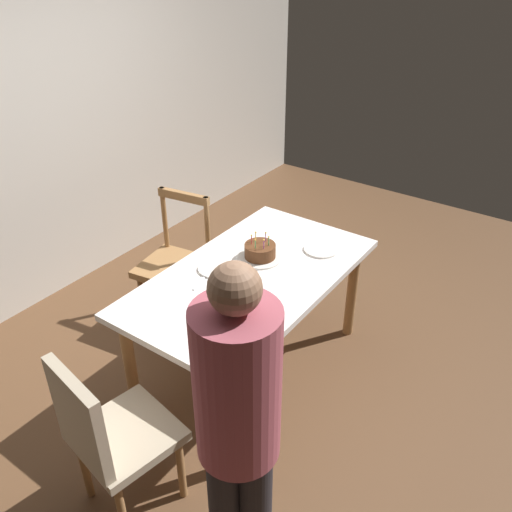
{
  "coord_description": "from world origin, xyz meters",
  "views": [
    {
      "loc": [
        -2.17,
        -1.57,
        2.5
      ],
      "look_at": [
        0.05,
        0.0,
        0.85
      ],
      "focal_mm": 37.78,
      "sensor_mm": 36.0,
      "label": 1
    }
  ],
  "objects_px": {
    "plate_near_guest": "(321,249)",
    "chair_spindle_back": "(175,264)",
    "dining_table": "(251,287)",
    "birthday_cake": "(260,252)",
    "plate_far_side": "(216,268)",
    "chair_upholstered": "(108,433)",
    "person_celebrant": "(238,422)",
    "plate_near_celebrant": "(233,323)"
  },
  "relations": [
    {
      "from": "plate_near_guest",
      "to": "chair_upholstered",
      "type": "xyz_separation_m",
      "value": [
        -1.67,
        0.16,
        -0.22
      ]
    },
    {
      "from": "person_celebrant",
      "to": "chair_upholstered",
      "type": "bearing_deg",
      "value": 100.5
    },
    {
      "from": "plate_far_side",
      "to": "chair_spindle_back",
      "type": "xyz_separation_m",
      "value": [
        0.23,
        0.57,
        -0.3
      ]
    },
    {
      "from": "birthday_cake",
      "to": "plate_near_celebrant",
      "type": "height_order",
      "value": "birthday_cake"
    },
    {
      "from": "plate_near_celebrant",
      "to": "chair_spindle_back",
      "type": "xyz_separation_m",
      "value": [
        0.59,
        0.98,
        -0.3
      ]
    },
    {
      "from": "birthday_cake",
      "to": "chair_spindle_back",
      "type": "height_order",
      "value": "chair_spindle_back"
    },
    {
      "from": "birthday_cake",
      "to": "plate_near_guest",
      "type": "height_order",
      "value": "birthday_cake"
    },
    {
      "from": "plate_near_guest",
      "to": "chair_spindle_back",
      "type": "xyz_separation_m",
      "value": [
        -0.34,
        0.98,
        -0.3
      ]
    },
    {
      "from": "chair_upholstered",
      "to": "birthday_cake",
      "type": "bearing_deg",
      "value": 4.47
    },
    {
      "from": "birthday_cake",
      "to": "plate_near_guest",
      "type": "bearing_deg",
      "value": -40.79
    },
    {
      "from": "chair_spindle_back",
      "to": "birthday_cake",
      "type": "bearing_deg",
      "value": -87.5
    },
    {
      "from": "dining_table",
      "to": "person_celebrant",
      "type": "height_order",
      "value": "person_celebrant"
    },
    {
      "from": "plate_far_side",
      "to": "birthday_cake",
      "type": "bearing_deg",
      "value": -28.93
    },
    {
      "from": "birthday_cake",
      "to": "chair_spindle_back",
      "type": "distance_m",
      "value": 0.79
    },
    {
      "from": "chair_spindle_back",
      "to": "dining_table",
      "type": "bearing_deg",
      "value": -100.72
    },
    {
      "from": "birthday_cake",
      "to": "plate_far_side",
      "type": "bearing_deg",
      "value": 151.07
    },
    {
      "from": "plate_near_celebrant",
      "to": "person_celebrant",
      "type": "xyz_separation_m",
      "value": [
        -0.63,
        -0.51,
        0.17
      ]
    },
    {
      "from": "plate_near_guest",
      "to": "chair_upholstered",
      "type": "distance_m",
      "value": 1.7
    },
    {
      "from": "plate_near_celebrant",
      "to": "person_celebrant",
      "type": "distance_m",
      "value": 0.82
    },
    {
      "from": "chair_upholstered",
      "to": "person_celebrant",
      "type": "distance_m",
      "value": 0.78
    },
    {
      "from": "dining_table",
      "to": "birthday_cake",
      "type": "height_order",
      "value": "birthday_cake"
    },
    {
      "from": "dining_table",
      "to": "plate_near_celebrant",
      "type": "distance_m",
      "value": 0.5
    },
    {
      "from": "dining_table",
      "to": "birthday_cake",
      "type": "bearing_deg",
      "value": 18.59
    },
    {
      "from": "birthday_cake",
      "to": "chair_spindle_back",
      "type": "xyz_separation_m",
      "value": [
        -0.03,
        0.72,
        -0.33
      ]
    },
    {
      "from": "dining_table",
      "to": "chair_spindle_back",
      "type": "bearing_deg",
      "value": 79.28
    },
    {
      "from": "plate_far_side",
      "to": "plate_near_guest",
      "type": "distance_m",
      "value": 0.69
    },
    {
      "from": "dining_table",
      "to": "plate_far_side",
      "type": "relative_size",
      "value": 7.3
    },
    {
      "from": "dining_table",
      "to": "plate_far_side",
      "type": "height_order",
      "value": "plate_far_side"
    },
    {
      "from": "birthday_cake",
      "to": "person_celebrant",
      "type": "relative_size",
      "value": 0.17
    },
    {
      "from": "plate_near_celebrant",
      "to": "chair_upholstered",
      "type": "bearing_deg",
      "value": 168.29
    },
    {
      "from": "person_celebrant",
      "to": "dining_table",
      "type": "bearing_deg",
      "value": 33.54
    },
    {
      "from": "plate_far_side",
      "to": "person_celebrant",
      "type": "distance_m",
      "value": 1.35
    },
    {
      "from": "person_celebrant",
      "to": "birthday_cake",
      "type": "bearing_deg",
      "value": 31.64
    },
    {
      "from": "plate_far_side",
      "to": "plate_near_guest",
      "type": "xyz_separation_m",
      "value": [
        0.56,
        -0.41,
        0.0
      ]
    },
    {
      "from": "dining_table",
      "to": "chair_spindle_back",
      "type": "xyz_separation_m",
      "value": [
        0.15,
        0.78,
        -0.2
      ]
    },
    {
      "from": "plate_near_guest",
      "to": "chair_upholstered",
      "type": "bearing_deg",
      "value": 174.7
    },
    {
      "from": "plate_far_side",
      "to": "chair_spindle_back",
      "type": "height_order",
      "value": "chair_spindle_back"
    },
    {
      "from": "plate_near_guest",
      "to": "plate_near_celebrant",
      "type": "bearing_deg",
      "value": 180.0
    },
    {
      "from": "chair_upholstered",
      "to": "plate_near_guest",
      "type": "bearing_deg",
      "value": -5.3
    },
    {
      "from": "plate_far_side",
      "to": "person_celebrant",
      "type": "bearing_deg",
      "value": -137.33
    },
    {
      "from": "birthday_cake",
      "to": "plate_near_guest",
      "type": "relative_size",
      "value": 1.27
    },
    {
      "from": "birthday_cake",
      "to": "chair_upholstered",
      "type": "distance_m",
      "value": 1.4
    }
  ]
}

